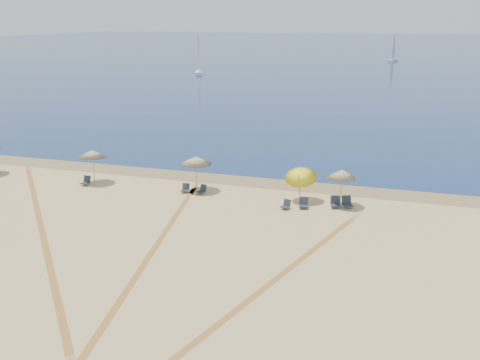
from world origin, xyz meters
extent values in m
plane|color=#0C2151|center=(0.00, 225.00, 0.01)|extent=(500.00, 500.00, 0.00)
plane|color=olive|center=(0.00, 24.00, 0.00)|extent=(500.00, 500.00, 0.00)
cylinder|color=gray|center=(-11.48, 20.39, 1.18)|extent=(0.05, 0.19, 2.36)
cone|color=#F5E1C3|center=(-11.48, 20.33, 2.21)|extent=(2.06, 2.08, 0.67)
sphere|color=gray|center=(-11.48, 20.33, 2.51)|extent=(0.08, 0.08, 0.08)
cylinder|color=gray|center=(-3.47, 20.79, 1.18)|extent=(0.05, 0.05, 2.35)
cone|color=#F5E1C3|center=(-3.47, 20.79, 2.20)|extent=(2.24, 2.24, 0.55)
sphere|color=gray|center=(-3.47, 20.79, 2.50)|extent=(0.08, 0.08, 0.08)
cylinder|color=gray|center=(4.02, 20.25, 1.02)|extent=(0.05, 0.94, 2.05)
cone|color=yellow|center=(4.02, 20.63, 1.90)|extent=(2.15, 2.19, 1.37)
sphere|color=gray|center=(4.02, 20.63, 2.20)|extent=(0.08, 0.08, 0.08)
cylinder|color=gray|center=(6.71, 20.50, 1.16)|extent=(0.05, 0.05, 2.32)
cone|color=#F5E1C3|center=(6.71, 20.50, 2.17)|extent=(1.91, 1.91, 0.55)
sphere|color=gray|center=(6.71, 20.50, 2.47)|extent=(0.08, 0.08, 0.08)
cube|color=#1C212D|center=(-11.70, 19.43, 0.18)|extent=(0.58, 0.58, 0.05)
cube|color=#1C212D|center=(-11.69, 19.71, 0.43)|extent=(0.57, 0.22, 0.50)
cylinder|color=#A5A5AD|center=(-11.92, 19.23, 0.09)|extent=(0.02, 0.02, 0.18)
cylinder|color=#A5A5AD|center=(-11.47, 19.22, 0.09)|extent=(0.02, 0.02, 0.18)
cube|color=#1C212D|center=(-4.06, 20.01, 0.17)|extent=(0.53, 0.53, 0.05)
cube|color=#1C212D|center=(-4.07, 20.26, 0.39)|extent=(0.52, 0.21, 0.45)
cylinder|color=#A5A5AD|center=(-4.26, 19.81, 0.08)|extent=(0.02, 0.02, 0.17)
cylinder|color=#A5A5AD|center=(-3.85, 19.83, 0.08)|extent=(0.02, 0.02, 0.17)
cube|color=#1C212D|center=(-2.87, 20.08, 0.17)|extent=(0.69, 0.69, 0.05)
cube|color=#1C212D|center=(-2.77, 20.32, 0.40)|extent=(0.55, 0.39, 0.47)
cylinder|color=#A5A5AD|center=(-3.06, 19.98, 0.09)|extent=(0.02, 0.02, 0.17)
cylinder|color=#A5A5AD|center=(-2.68, 19.81, 0.09)|extent=(0.02, 0.02, 0.17)
cube|color=#1C212D|center=(3.40, 18.78, 0.16)|extent=(0.62, 0.62, 0.05)
cube|color=#1C212D|center=(3.48, 19.01, 0.38)|extent=(0.53, 0.32, 0.44)
cylinder|color=#A5A5AD|center=(3.21, 18.66, 0.08)|extent=(0.02, 0.02, 0.16)
cylinder|color=#A5A5AD|center=(3.59, 18.54, 0.08)|extent=(0.02, 0.02, 0.16)
cube|color=#1C212D|center=(4.52, 19.23, 0.19)|extent=(0.67, 0.67, 0.05)
cube|color=#1C212D|center=(4.47, 19.50, 0.44)|extent=(0.60, 0.31, 0.51)
cylinder|color=#A5A5AD|center=(4.29, 18.98, 0.09)|extent=(0.02, 0.02, 0.19)
cylinder|color=#A5A5AD|center=(4.74, 19.06, 0.09)|extent=(0.02, 0.02, 0.19)
cube|color=#1C212D|center=(6.47, 19.94, 0.20)|extent=(0.74, 0.74, 0.06)
cube|color=#1C212D|center=(6.40, 20.23, 0.46)|extent=(0.64, 0.37, 0.54)
cylinder|color=#A5A5AD|center=(6.24, 19.66, 0.10)|extent=(0.03, 0.03, 0.20)
cylinder|color=#A5A5AD|center=(6.71, 19.78, 0.10)|extent=(0.03, 0.03, 0.20)
cube|color=#1C212D|center=(7.22, 20.17, 0.20)|extent=(0.80, 0.80, 0.06)
cube|color=#1C212D|center=(7.10, 20.45, 0.47)|extent=(0.65, 0.44, 0.55)
cylinder|color=#A5A5AD|center=(6.99, 19.85, 0.10)|extent=(0.03, 0.03, 0.20)
cylinder|color=#A5A5AD|center=(7.44, 20.04, 0.10)|extent=(0.03, 0.03, 0.20)
cube|color=white|center=(-31.95, 95.59, 0.31)|extent=(3.37, 5.71, 0.61)
cylinder|color=gray|center=(-31.95, 95.59, 4.26)|extent=(0.12, 0.12, 8.11)
cube|color=white|center=(8.15, 144.20, 0.30)|extent=(2.61, 5.51, 0.58)
cylinder|color=gray|center=(8.15, 144.20, 4.08)|extent=(0.12, 0.12, 7.76)
plane|color=tan|center=(-1.56, 7.95, 0.00)|extent=(32.30, 32.30, 0.00)
plane|color=tan|center=(-1.74, 9.04, 0.00)|extent=(32.30, 32.30, 0.00)
plane|color=tan|center=(3.52, 5.07, 0.00)|extent=(35.15, 35.15, 0.00)
plane|color=tan|center=(3.85, 6.12, 0.00)|extent=(35.15, 35.15, 0.00)
plane|color=tan|center=(-9.49, 11.42, 0.00)|extent=(39.50, 39.50, 0.00)
plane|color=tan|center=(-10.22, 12.25, 0.00)|extent=(39.50, 39.50, 0.00)
camera|label=1|loc=(9.53, -11.95, 11.76)|focal=38.74mm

